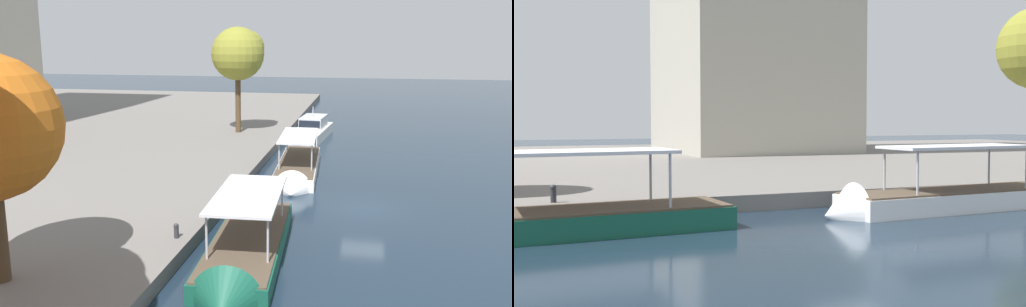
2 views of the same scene
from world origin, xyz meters
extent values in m
plane|color=#192838|center=(0.00, 0.00, 0.00)|extent=(220.00, 220.00, 0.00)
cube|color=slate|center=(0.00, 35.29, 0.37)|extent=(120.00, 55.00, 0.73)
cube|color=#14513D|center=(-7.85, 5.19, 0.23)|extent=(10.83, 3.75, 1.16)
cube|color=brown|center=(-7.85, 5.19, 0.85)|extent=(10.61, 3.58, 0.08)
cylinder|color=#B2B2B7|center=(-4.85, 4.10, 1.84)|extent=(0.10, 0.10, 1.90)
cylinder|color=#B2B2B7|center=(-4.99, 6.61, 1.84)|extent=(0.10, 0.10, 1.90)
cube|color=silver|center=(-7.85, 5.19, 2.85)|extent=(6.77, 3.27, 0.12)
cube|color=white|center=(8.15, 4.90, 0.17)|extent=(11.12, 3.37, 1.33)
cone|color=white|center=(2.16, 4.59, 0.17)|extent=(1.53, 2.59, 2.52)
cube|color=brown|center=(8.15, 4.90, 0.88)|extent=(10.89, 3.22, 0.08)
cylinder|color=#B2B2B7|center=(5.19, 3.63, 1.82)|extent=(0.10, 0.10, 1.80)
cylinder|color=#B2B2B7|center=(5.07, 5.86, 1.82)|extent=(0.10, 0.10, 1.80)
cylinder|color=#B2B2B7|center=(11.22, 3.94, 1.82)|extent=(0.10, 0.10, 1.80)
cylinder|color=#B2B2B7|center=(11.11, 6.18, 1.82)|extent=(0.10, 0.10, 1.80)
cube|color=silver|center=(8.15, 4.90, 2.78)|extent=(6.94, 2.93, 0.12)
cylinder|color=#2D2D33|center=(-8.43, 8.47, 0.99)|extent=(0.23, 0.23, 0.52)
sphere|color=#2D2D33|center=(-8.43, 8.47, 1.31)|extent=(0.25, 0.25, 0.25)
camera|label=1|loc=(-30.84, 0.12, 9.73)|focal=37.96mm
camera|label=2|loc=(-10.25, -17.75, 4.01)|focal=44.93mm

